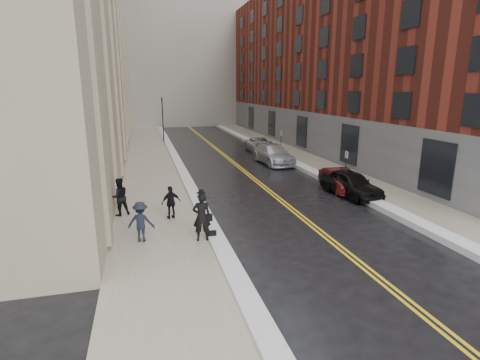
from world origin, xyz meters
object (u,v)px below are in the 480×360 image
car_black (351,183)px  pedestrian_b (141,222)px  car_maroon (340,180)px  pedestrian_a (119,197)px  pedestrian_c (171,202)px  pedestrian_main (202,217)px  car_silver_near (273,154)px  car_silver_far (261,145)px

car_black → pedestrian_b: bearing=-167.5°
car_maroon → pedestrian_b: 13.19m
pedestrian_a → pedestrian_c: 2.64m
car_maroon → pedestrian_main: bearing=-141.5°
pedestrian_c → pedestrian_a: bearing=-40.2°
pedestrian_main → pedestrian_b: size_ratio=1.21×
pedestrian_main → pedestrian_b: (-2.40, 0.52, -0.18)m
car_silver_near → car_silver_far: 5.70m
car_maroon → car_silver_far: car_silver_far is taller
car_silver_near → pedestrian_b: bearing=-130.5°
pedestrian_main → pedestrian_c: size_ratio=1.27×
car_maroon → pedestrian_a: (-13.00, -1.89, 0.42)m
car_black → car_silver_far: size_ratio=0.89×
pedestrian_b → pedestrian_c: 2.85m
car_maroon → pedestrian_main: size_ratio=1.99×
car_maroon → pedestrian_main: (-9.60, -5.99, 0.50)m
pedestrian_a → pedestrian_b: size_ratio=1.12×
pedestrian_a → pedestrian_c: size_ratio=1.17×
pedestrian_a → pedestrian_c: bearing=136.5°
car_silver_far → pedestrian_b: 23.36m
car_black → car_maroon: bearing=83.3°
car_black → pedestrian_c: size_ratio=2.81×
car_silver_far → pedestrian_c: pedestrian_c is taller
pedestrian_a → car_silver_near: bearing=-155.9°
pedestrian_a → pedestrian_b: (1.00, -3.58, -0.10)m
pedestrian_main → car_silver_near: bearing=-116.0°
car_maroon → pedestrian_b: size_ratio=2.41×
pedestrian_b → pedestrian_a: bearing=-60.3°
pedestrian_c → pedestrian_main: bearing=92.9°
car_silver_near → pedestrian_a: pedestrian_a is taller
pedestrian_main → pedestrian_c: pedestrian_main is taller
pedestrian_c → pedestrian_b: bearing=45.0°
car_silver_near → pedestrian_c: 15.39m
car_maroon → pedestrian_c: (-10.60, -2.99, 0.28)m
pedestrian_a → pedestrian_b: bearing=86.7°
car_maroon → pedestrian_main: pedestrian_main is taller
car_silver_far → pedestrian_c: (-10.23, -17.77, 0.25)m
pedestrian_b → pedestrian_c: size_ratio=1.05×
car_silver_near → car_silver_far: size_ratio=1.09×
pedestrian_a → pedestrian_c: pedestrian_a is taller
pedestrian_main → car_silver_far: bearing=-110.7°
car_silver_near → car_silver_far: (0.77, 5.64, -0.10)m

